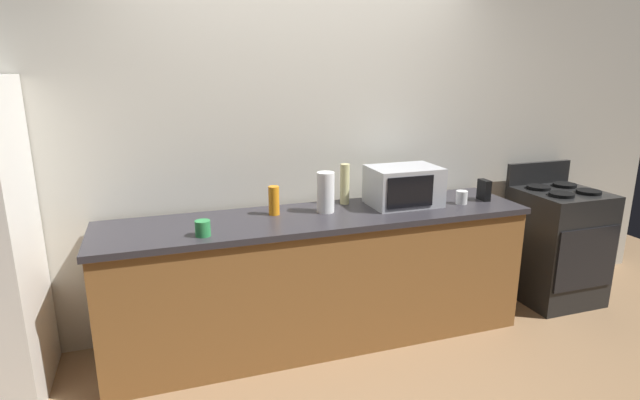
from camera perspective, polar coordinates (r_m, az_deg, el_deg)
name	(u,v)px	position (r m, az deg, el deg)	size (l,w,h in m)	color
ground_plane	(340,369)	(3.34, 2.32, -18.60)	(8.00, 8.00, 0.00)	#93704C
back_wall	(301,138)	(3.58, -2.12, 7.04)	(6.40, 0.10, 2.70)	beige
counter_run	(320,278)	(3.45, 0.00, -8.83)	(2.84, 0.64, 0.90)	brown
stove_range	(556,244)	(4.46, 25.22, -4.56)	(0.60, 0.61, 1.08)	black
microwave	(404,186)	(3.55, 9.46, 1.58)	(0.48, 0.35, 0.27)	#B7BABF
paper_towel_roll	(326,192)	(3.32, 0.64, 0.88)	(0.12, 0.12, 0.27)	white
cordless_phone	(484,190)	(3.82, 18.10, 1.09)	(0.05, 0.11, 0.15)	black
bottle_vinegar	(345,184)	(3.53, 2.82, 1.82)	(0.07, 0.07, 0.29)	beige
bottle_dish_soap	(274,201)	(3.28, -5.25, -0.06)	(0.07, 0.07, 0.19)	orange
mug_white	(462,197)	(3.68, 15.76, 0.29)	(0.08, 0.08, 0.09)	white
mug_green	(203,228)	(2.95, -13.15, -3.14)	(0.09, 0.09, 0.09)	#2D8C47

